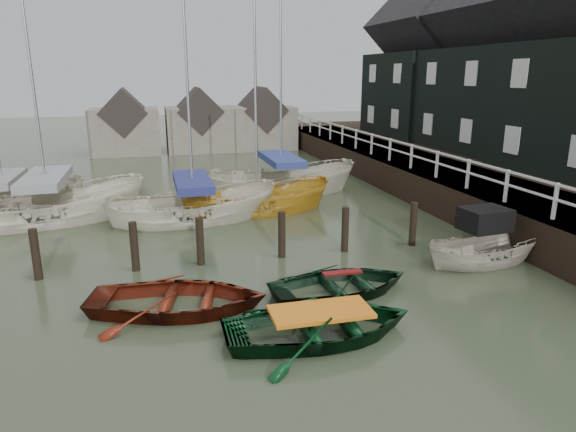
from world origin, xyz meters
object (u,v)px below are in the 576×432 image
object	(u,v)px
rowboat_green	(320,337)
sailboat_c	(257,211)
sailboat_b	(194,219)
sailboat_d	(281,192)
motorboat	(485,258)
sailboat_a	(50,220)
rowboat_dkgreen	(342,293)
sailboat_e	(7,213)
rowboat_red	(179,310)

from	to	relation	value
rowboat_green	sailboat_c	world-z (taller)	sailboat_c
sailboat_b	sailboat_d	world-z (taller)	sailboat_b
sailboat_b	sailboat_c	world-z (taller)	sailboat_b
motorboat	sailboat_d	xyz separation A→B (m)	(-3.54, 10.17, -0.05)
sailboat_a	sailboat_d	xyz separation A→B (m)	(9.43, 2.29, 0.00)
sailboat_c	rowboat_dkgreen	bearing A→B (deg)	-177.41
rowboat_dkgreen	sailboat_d	bearing A→B (deg)	-11.33
sailboat_e	sailboat_d	bearing A→B (deg)	-102.56
rowboat_dkgreen	sailboat_b	bearing A→B (deg)	16.58
rowboat_dkgreen	sailboat_a	size ratio (longest dim) A/B	0.35
rowboat_dkgreen	rowboat_red	bearing A→B (deg)	84.30
rowboat_green	sailboat_b	bearing A→B (deg)	11.25
sailboat_a	sailboat_e	bearing A→B (deg)	38.18
rowboat_red	sailboat_d	xyz separation A→B (m)	(5.26, 11.09, 0.06)
sailboat_b	sailboat_c	size ratio (longest dim) A/B	1.32
sailboat_b	sailboat_e	xyz separation A→B (m)	(-7.00, 2.77, -0.01)
sailboat_c	sailboat_d	bearing A→B (deg)	-31.14
rowboat_red	sailboat_d	bearing A→B (deg)	-11.97
rowboat_green	sailboat_a	size ratio (longest dim) A/B	0.39
motorboat	sailboat_b	size ratio (longest dim) A/B	0.32
motorboat	sailboat_d	distance (m)	10.76
rowboat_dkgreen	sailboat_d	world-z (taller)	sailboat_d
sailboat_a	sailboat_c	size ratio (longest dim) A/B	1.10
rowboat_green	sailboat_d	xyz separation A→B (m)	(2.49, 13.12, 0.06)
rowboat_dkgreen	sailboat_d	xyz separation A→B (m)	(1.26, 11.15, 0.06)
sailboat_d	sailboat_e	bearing A→B (deg)	97.81
sailboat_d	rowboat_green	bearing A→B (deg)	173.19
sailboat_d	sailboat_a	bearing A→B (deg)	107.59
rowboat_dkgreen	motorboat	world-z (taller)	motorboat
rowboat_green	sailboat_b	xyz separation A→B (m)	(-1.77, 9.59, 0.07)
sailboat_d	sailboat_e	world-z (taller)	sailboat_d
sailboat_c	sailboat_e	world-z (taller)	sailboat_e
rowboat_red	rowboat_dkgreen	size ratio (longest dim) A/B	1.13
rowboat_dkgreen	sailboat_a	bearing A→B (deg)	37.83
sailboat_b	rowboat_green	bearing A→B (deg)	-172.65
rowboat_green	sailboat_a	distance (m)	12.87
rowboat_dkgreen	sailboat_b	distance (m)	8.18
motorboat	sailboat_e	distance (m)	17.53
sailboat_c	sailboat_e	bearing A→B (deg)	76.91
sailboat_a	sailboat_b	world-z (taller)	sailboat_b
rowboat_red	sailboat_e	xyz separation A→B (m)	(-5.99, 10.33, 0.06)
rowboat_green	rowboat_dkgreen	world-z (taller)	rowboat_green
sailboat_a	sailboat_d	size ratio (longest dim) A/B	0.83
rowboat_dkgreen	sailboat_b	world-z (taller)	sailboat_b
sailboat_b	sailboat_e	bearing A→B (deg)	65.32
motorboat	rowboat_red	bearing A→B (deg)	90.82
rowboat_red	motorboat	xyz separation A→B (m)	(8.80, 0.93, 0.11)
motorboat	sailboat_e	size ratio (longest dim) A/B	0.42
rowboat_green	rowboat_dkgreen	distance (m)	2.32
sailboat_a	sailboat_c	world-z (taller)	sailboat_a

